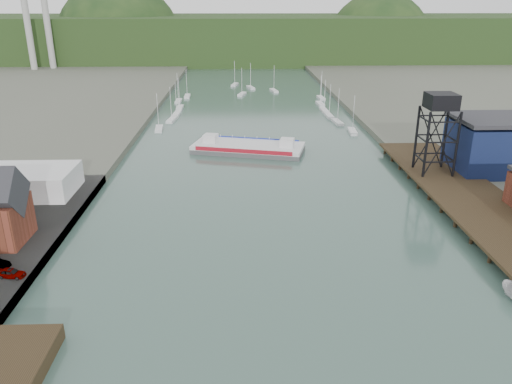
{
  "coord_description": "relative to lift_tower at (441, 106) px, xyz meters",
  "views": [
    {
      "loc": [
        -4.45,
        -37.54,
        34.91
      ],
      "look_at": [
        -1.66,
        42.78,
        4.0
      ],
      "focal_mm": 35.0,
      "sensor_mm": 36.0,
      "label": 1
    }
  ],
  "objects": [
    {
      "name": "chain_ferry",
      "position": [
        -37.24,
        22.97,
        -14.54
      ],
      "size": [
        28.61,
        17.06,
        3.86
      ],
      "rotation": [
        0.0,
        0.0,
        -0.25
      ],
      "color": "#4D4D4F",
      "rests_on": "ground"
    },
    {
      "name": "car_west_a",
      "position": [
        -69.0,
        -38.47,
        -13.42
      ],
      "size": [
        3.87,
        2.08,
        1.25
      ],
      "primitive_type": "imported",
      "rotation": [
        0.0,
        0.0,
        1.4
      ],
      "color": "#999999",
      "rests_on": "west_quay"
    },
    {
      "name": "distant_hills",
      "position": [
        -38.98,
        243.35,
        -5.27
      ],
      "size": [
        500.0,
        120.0,
        80.0
      ],
      "color": "#193216",
      "rests_on": "ground"
    },
    {
      "name": "blue_shed",
      "position": [
        15.0,
        2.0,
        -8.59
      ],
      "size": [
        20.5,
        14.5,
        11.3
      ],
      "color": "#0C1636",
      "rests_on": "east_land"
    },
    {
      "name": "east_pier",
      "position": [
        2.0,
        -13.0,
        -13.75
      ],
      "size": [
        14.0,
        70.0,
        2.45
      ],
      "color": "black",
      "rests_on": "ground"
    },
    {
      "name": "lift_tower",
      "position": [
        0.0,
        0.0,
        0.0
      ],
      "size": [
        6.5,
        6.5,
        16.0
      ],
      "color": "black",
      "rests_on": "east_pier"
    },
    {
      "name": "white_shed",
      "position": [
        -79.0,
        -8.0,
        -11.8
      ],
      "size": [
        18.0,
        12.0,
        4.5
      ],
      "primitive_type": "cube",
      "color": "silver",
      "rests_on": "west_quay"
    },
    {
      "name": "smokestacks",
      "position": [
        -141.0,
        174.5,
        14.35
      ],
      "size": [
        11.2,
        8.2,
        60.0
      ],
      "color": "#A7A6A2",
      "rests_on": "ground"
    },
    {
      "name": "marina_sailboats",
      "position": [
        -34.92,
        80.46,
        -15.3
      ],
      "size": [
        57.71,
        92.65,
        0.9
      ],
      "color": "silver",
      "rests_on": "ground"
    }
  ]
}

